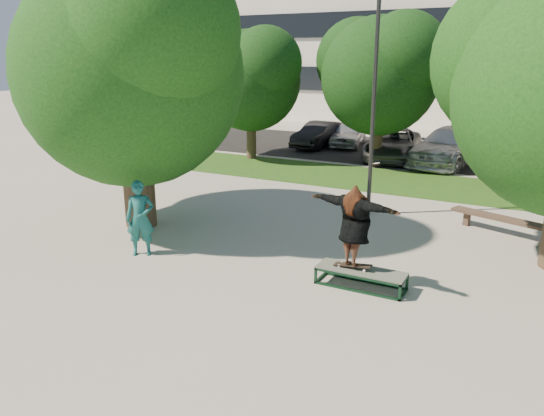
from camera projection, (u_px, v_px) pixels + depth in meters
The scene contains 17 objects.
ground at pixel (255, 264), 11.95m from camera, with size 120.00×120.00×0.00m, color gray.
grass_strip at pixel (407, 183), 19.55m from camera, with size 30.00×4.00×0.02m, color #154814.
asphalt_strip at pixel (420, 153), 25.51m from camera, with size 40.00×8.00×0.01m, color black.
tree_left at pixel (130, 60), 13.60m from camera, with size 6.96×5.95×7.12m.
bg_tree_left at pixel (250, 74), 23.28m from camera, with size 5.28×4.51×5.77m.
bg_tree_mid at pixel (379, 69), 21.56m from camera, with size 5.76×4.92×6.24m.
bg_tree_right at pixel (525, 86), 18.78m from camera, with size 5.04×4.31×5.43m.
lamppost at pixel (374, 107), 14.86m from camera, with size 0.25×0.15×6.11m.
office_building at pixel (453, 5), 37.74m from camera, with size 30.00×14.12×16.00m.
grind_box at pixel (361, 278), 10.73m from camera, with size 1.80×0.60×0.38m.
skater_rig at pixel (355, 226), 10.51m from camera, with size 2.12×1.04×1.74m.
bystander at pixel (140, 218), 12.31m from camera, with size 0.65×0.43×1.79m, color #185C58.
bench at pixel (507, 221), 13.82m from camera, with size 2.94×1.35×0.46m.
car_silver_a at pixel (348, 134), 27.44m from camera, with size 1.51×3.76×1.28m, color #B8B8BD.
car_dark at pixel (319, 135), 27.03m from camera, with size 1.36×3.90×1.29m, color black.
car_grey at pixel (393, 144), 23.83m from camera, with size 2.28×4.95×1.37m, color #505055.
car_silver_b at pixel (450, 146), 22.75m from camera, with size 2.19×5.38×1.56m, color silver.
Camera 1 is at (5.58, -9.64, 4.53)m, focal length 35.00 mm.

